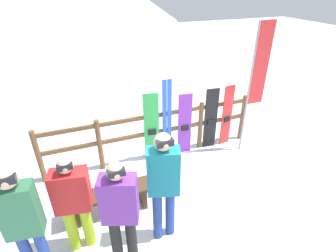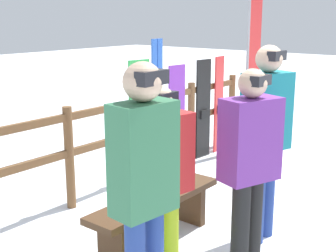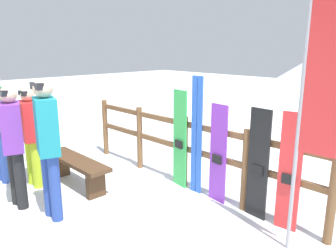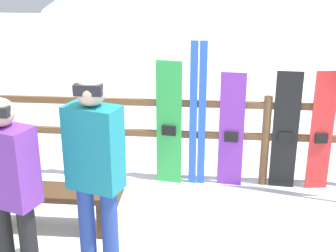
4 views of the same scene
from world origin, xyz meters
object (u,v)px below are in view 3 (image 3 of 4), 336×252
snowboard_green (180,140)px  snowboard_purple (218,154)px  bench (76,166)px  ski_pair_blue (197,136)px  person_teal (47,139)px  person_red (31,131)px  snowboard_red (289,173)px  person_purple (13,139)px  snowboard_black_stripe (258,165)px  rental_flag (315,92)px

snowboard_green → snowboard_purple: snowboard_green is taller
bench → ski_pair_blue: bearing=39.4°
person_teal → snowboard_purple: bearing=58.4°
person_red → snowboard_red: bearing=26.0°
bench → person_teal: person_teal is taller
person_red → person_purple: (0.54, -0.44, 0.07)m
person_red → snowboard_green: 2.31m
snowboard_purple → bench: bearing=-147.3°
bench → snowboard_purple: bearing=32.7°
bench → person_teal: bearing=-46.2°
snowboard_purple → snowboard_black_stripe: (0.63, 0.00, 0.01)m
rental_flag → snowboard_red: bearing=133.6°
person_teal → snowboard_green: bearing=77.3°
person_teal → snowboard_black_stripe: 2.65m
person_red → snowboard_red: (3.40, 1.66, -0.17)m
ski_pair_blue → rental_flag: (1.78, -0.35, 0.86)m
person_red → ski_pair_blue: size_ratio=0.89×
snowboard_purple → snowboard_black_stripe: 0.63m
bench → person_purple: size_ratio=0.88×
person_red → person_purple: size_ratio=0.94×
person_teal → ski_pair_blue: bearing=68.1°
person_red → person_teal: (1.18, -0.25, 0.17)m
person_red → snowboard_purple: (2.35, 1.66, -0.19)m
person_teal → snowboard_black_stripe: bearing=46.6°
bench → snowboard_purple: snowboard_purple is taller
person_red → rental_flag: 4.04m
snowboard_purple → rental_flag: 1.76m
snowboard_black_stripe → rental_flag: (0.75, -0.35, 1.03)m
person_red → snowboard_green: bearing=45.8°
person_teal → rental_flag: size_ratio=0.65×
person_teal → snowboard_red: person_teal is taller
bench → rental_flag: 3.63m
bench → snowboard_purple: 2.24m
person_purple → ski_pair_blue: ski_pair_blue is taller
bench → person_red: person_red is taller
bench → person_purple: 1.10m
person_red → rental_flag: rental_flag is taller
bench → ski_pair_blue: ski_pair_blue is taller
snowboard_red → rental_flag: 1.13m
person_red → person_teal: 1.22m
snowboard_purple → person_red: bearing=-144.9°
rental_flag → person_red: bearing=-160.7°
snowboard_green → snowboard_purple: 0.75m
person_red → person_purple: bearing=-39.5°
bench → person_red: 0.87m
snowboard_green → person_teal: bearing=-102.7°
bench → snowboard_green: 1.68m
person_red → snowboard_green: (1.61, 1.66, -0.13)m
snowboard_green → snowboard_black_stripe: size_ratio=1.07×
person_red → snowboard_black_stripe: 3.42m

